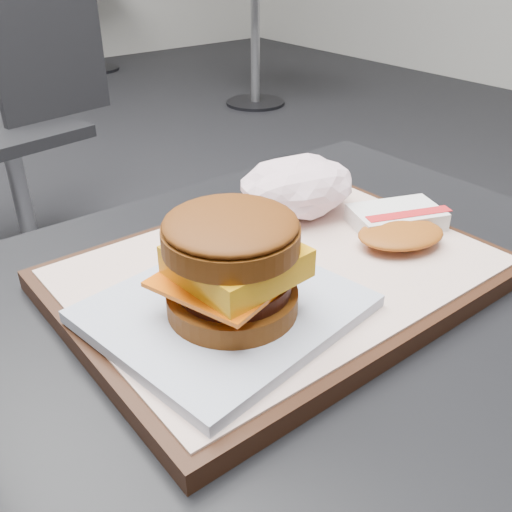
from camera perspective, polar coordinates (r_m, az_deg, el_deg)
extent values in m
cube|color=black|center=(0.48, 1.60, -9.71)|extent=(0.80, 0.60, 0.04)
cube|color=black|center=(0.52, 2.45, -1.91)|extent=(0.38, 0.28, 0.02)
cube|color=silver|center=(0.52, 2.47, -0.97)|extent=(0.36, 0.26, 0.00)
cube|color=silver|center=(0.45, -3.09, -5.26)|extent=(0.21, 0.20, 0.01)
cylinder|color=#62330E|center=(0.44, -2.37, -4.41)|extent=(0.11, 0.11, 0.02)
cylinder|color=#361108|center=(0.43, -2.19, -2.77)|extent=(0.10, 0.10, 0.01)
cube|color=#F26108|center=(0.42, -3.03, -2.10)|extent=(0.11, 0.11, 0.00)
cube|color=#FBB30F|center=(0.42, -1.97, -0.52)|extent=(0.09, 0.09, 0.02)
cylinder|color=brown|center=(0.41, -2.52, 1.82)|extent=(0.11, 0.11, 0.02)
ellipsoid|color=#6A340F|center=(0.40, -2.56, 3.27)|extent=(0.11, 0.11, 0.02)
cube|color=silver|center=(0.60, 13.82, 3.79)|extent=(0.10, 0.08, 0.02)
cube|color=red|center=(0.59, 15.06, 4.10)|extent=(0.09, 0.05, 0.00)
ellipsoid|color=#AE5C1B|center=(0.56, 14.27, 2.16)|extent=(0.10, 0.09, 0.01)
cylinder|color=#A6A6AC|center=(2.21, -22.41, 5.44)|extent=(0.06, 0.06, 0.44)
cube|color=black|center=(2.13, -23.67, 11.30)|extent=(0.48, 0.48, 0.04)
cube|color=black|center=(2.13, -19.89, 18.23)|extent=(0.40, 0.09, 0.40)
cylinder|color=black|center=(4.06, -0.06, 15.10)|extent=(0.40, 0.40, 0.02)
cylinder|color=#A5A5AA|center=(3.99, -0.07, 20.11)|extent=(0.06, 0.06, 0.70)
cylinder|color=black|center=(5.30, -15.79, 17.57)|extent=(0.40, 0.40, 0.02)
cylinder|color=#A5A5AA|center=(5.24, -16.36, 21.40)|extent=(0.06, 0.06, 0.70)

